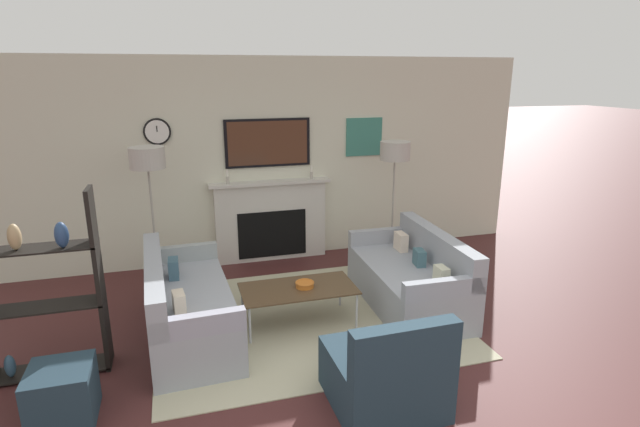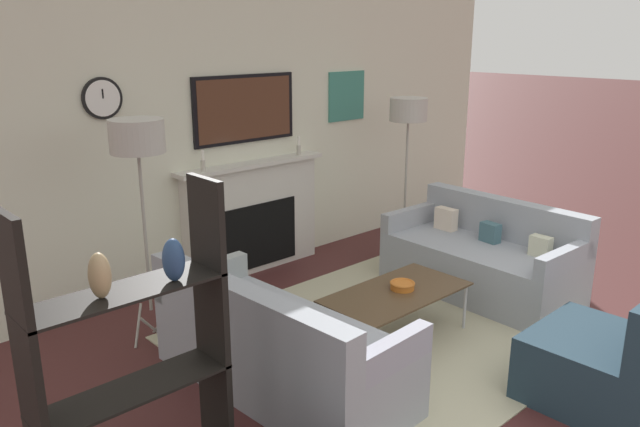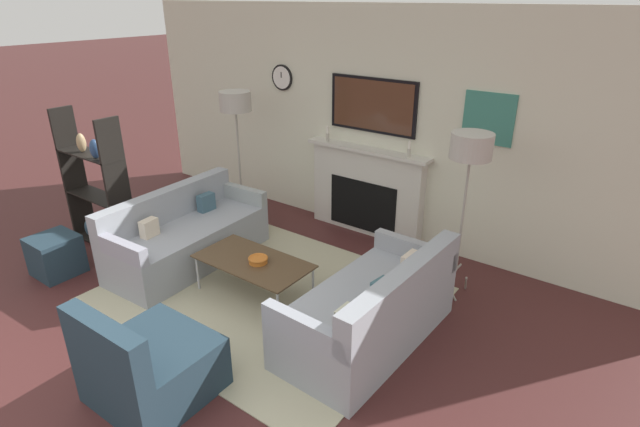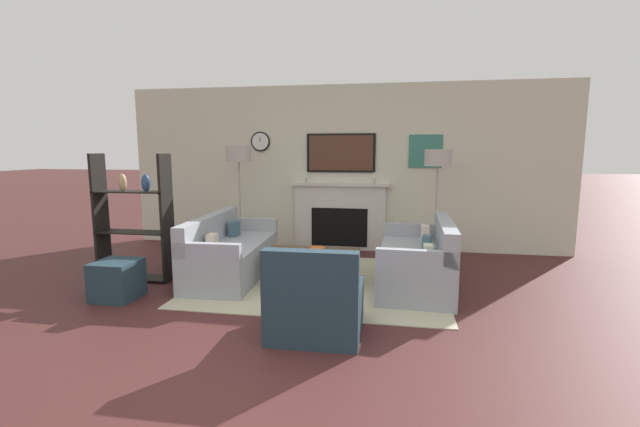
# 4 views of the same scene
# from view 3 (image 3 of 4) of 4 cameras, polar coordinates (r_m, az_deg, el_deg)

# --- Properties ---
(fireplace_wall) EXTENTS (7.35, 0.28, 2.70)m
(fireplace_wall) POSITION_cam_3_polar(r_m,az_deg,el_deg) (6.07, 6.05, 8.83)
(fireplace_wall) COLOR beige
(fireplace_wall) RESTS_ON ground_plane
(area_rug) EXTENTS (3.02, 2.50, 0.01)m
(area_rug) POSITION_cam_3_polar(r_m,az_deg,el_deg) (5.12, -5.98, -9.18)
(area_rug) COLOR #B2AC8D
(area_rug) RESTS_ON ground_plane
(couch_left) EXTENTS (0.85, 1.86, 0.80)m
(couch_left) POSITION_cam_3_polar(r_m,az_deg,el_deg) (5.76, -15.01, -2.62)
(couch_left) COLOR #969BA3
(couch_left) RESTS_ON ground_plane
(couch_right) EXTENTS (0.88, 1.72, 0.82)m
(couch_right) POSITION_cam_3_polar(r_m,az_deg,el_deg) (4.36, 5.90, -11.09)
(couch_right) COLOR #969BA3
(couch_right) RESTS_ON ground_plane
(armchair) EXTENTS (0.82, 0.81, 0.84)m
(armchair) POSITION_cam_3_polar(r_m,az_deg,el_deg) (4.03, -19.03, -16.20)
(armchair) COLOR #213441
(armchair) RESTS_ON ground_plane
(coffee_table) EXTENTS (1.15, 0.60, 0.40)m
(coffee_table) POSITION_cam_3_polar(r_m,az_deg,el_deg) (4.94, -7.65, -5.57)
(coffee_table) COLOR #4C3823
(coffee_table) RESTS_ON ground_plane
(decorative_bowl) EXTENTS (0.19, 0.19, 0.06)m
(decorative_bowl) POSITION_cam_3_polar(r_m,az_deg,el_deg) (4.87, -7.08, -5.25)
(decorative_bowl) COLOR #C16420
(decorative_bowl) RESTS_ON coffee_table
(floor_lamp_left) EXTENTS (0.39, 0.39, 1.71)m
(floor_lamp_left) POSITION_cam_3_polar(r_m,az_deg,el_deg) (6.29, -9.64, 12.27)
(floor_lamp_left) COLOR #9E998E
(floor_lamp_left) RESTS_ON ground_plane
(floor_lamp_right) EXTENTS (0.38, 0.38, 1.66)m
(floor_lamp_right) POSITION_cam_3_polar(r_m,az_deg,el_deg) (4.70, 16.90, 7.06)
(floor_lamp_right) COLOR #9E998E
(floor_lamp_right) RESTS_ON ground_plane
(shelf_unit) EXTENTS (0.96, 0.28, 1.60)m
(shelf_unit) POSITION_cam_3_polar(r_m,az_deg,el_deg) (6.33, -24.34, 3.10)
(shelf_unit) COLOR black
(shelf_unit) RESTS_ON ground_plane
(ottoman) EXTENTS (0.45, 0.45, 0.43)m
(ottoman) POSITION_cam_3_polar(r_m,az_deg,el_deg) (6.07, -27.97, -4.23)
(ottoman) COLOR #213441
(ottoman) RESTS_ON ground_plane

